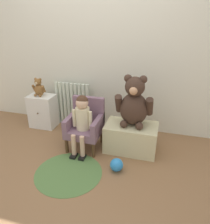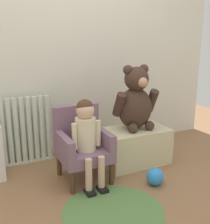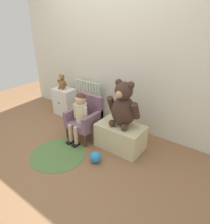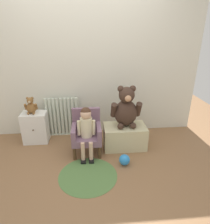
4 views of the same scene
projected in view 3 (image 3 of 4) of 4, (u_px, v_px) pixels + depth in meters
The scene contains 11 objects.
ground_plane at pixel (62, 150), 2.75m from camera, with size 6.00×6.00×0.00m, color #87603E.
back_wall at pixel (111, 50), 3.05m from camera, with size 3.80×0.05×2.40m, color silver.
radiator at pixel (88, 99), 3.55m from camera, with size 0.56×0.05×0.67m.
small_dresser at pixel (65, 102), 3.67m from camera, with size 0.38×0.29×0.49m.
child_armchair at pixel (86, 117), 2.95m from camera, with size 0.41×0.42×0.63m.
child_figure at pixel (80, 110), 2.81m from camera, with size 0.25×0.35×0.73m.
low_bench at pixel (120, 136), 2.75m from camera, with size 0.64×0.39×0.35m, color beige.
large_teddy_bear at pixel (123, 106), 2.57m from camera, with size 0.45×0.32×0.62m.
small_teddy_bear at pixel (62, 82), 3.52m from camera, with size 0.19×0.14×0.26m.
floor_rug at pixel (58, 154), 2.67m from camera, with size 0.74×0.74×0.01m, color #51773E.
toy_ball at pixel (95, 157), 2.51m from camera, with size 0.15×0.15×0.15m, color #2B85D3.
Camera 3 is at (1.81, -1.45, 1.68)m, focal length 32.00 mm.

